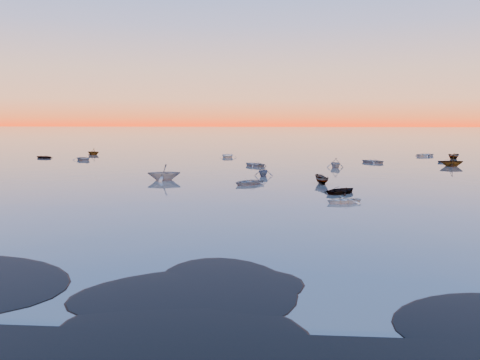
# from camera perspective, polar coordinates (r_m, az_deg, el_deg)

# --- Properties ---
(ground) EXTENTS (600.00, 600.00, 0.00)m
(ground) POSITION_cam_1_polar(r_m,az_deg,el_deg) (119.49, 3.47, 3.78)
(ground) COLOR #686056
(ground) RESTS_ON ground
(mud_lobes) EXTENTS (140.00, 6.00, 0.07)m
(mud_lobes) POSITION_cam_1_polar(r_m,az_deg,el_deg) (19.91, -0.78, -15.69)
(mud_lobes) COLOR black
(mud_lobes) RESTS_ON ground
(moored_fleet) EXTENTS (124.00, 58.00, 1.20)m
(moored_fleet) POSITION_cam_1_polar(r_m,az_deg,el_deg) (72.67, 2.95, 1.34)
(moored_fleet) COLOR silver
(moored_fleet) RESTS_ON ground
(boat_near_right) EXTENTS (3.31, 1.65, 1.13)m
(boat_near_right) POSITION_cam_1_polar(r_m,az_deg,el_deg) (63.91, 2.87, 0.49)
(boat_near_right) COLOR #374B6A
(boat_near_right) RESTS_ON ground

